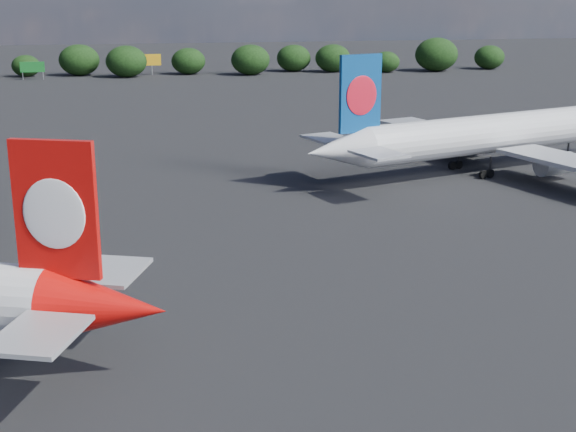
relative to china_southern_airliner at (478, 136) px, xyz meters
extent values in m
plane|color=black|center=(-48.36, 5.49, -4.69)|extent=(500.00, 500.00, 0.00)
cone|color=red|center=(-44.10, -47.55, -0.18)|extent=(8.33, 6.75, 4.51)
cube|color=red|center=(-46.64, -46.60, 5.59)|extent=(4.80, 2.16, 8.11)
ellipsoid|color=white|center=(-46.73, -46.86, 5.42)|extent=(3.61, 1.50, 4.15)
ellipsoid|color=white|center=(-46.54, -46.35, 5.42)|extent=(3.61, 1.50, 4.15)
cube|color=#A5A8AD|center=(-47.53, -51.56, 0.18)|extent=(5.69, 6.49, 0.27)
cube|color=#A5A8AD|center=(-44.05, -42.28, 0.18)|extent=(5.69, 6.49, 0.27)
cylinder|color=silver|center=(1.57, 0.50, 0.15)|extent=(36.50, 15.78, 4.84)
cone|color=silver|center=(-19.63, -6.26, 0.15)|extent=(8.85, 6.96, 4.84)
cube|color=navy|center=(-16.87, -5.38, 6.35)|extent=(5.22, 2.08, 8.71)
ellipsoid|color=red|center=(-16.78, -5.65, 6.17)|extent=(3.93, 1.42, 4.45)
ellipsoid|color=red|center=(-16.96, -5.10, 6.17)|extent=(3.93, 1.42, 4.45)
cube|color=#A5A8AD|center=(-16.17, -10.74, 0.54)|extent=(5.91, 6.85, 0.29)
cube|color=#A5A8AD|center=(-19.41, -0.60, 0.54)|extent=(5.91, 6.85, 0.29)
cube|color=#A5A8AD|center=(7.23, -10.90, -1.40)|extent=(11.87, 20.35, 0.53)
cube|color=#A5A8AD|center=(-0.41, 13.07, -1.40)|extent=(11.87, 20.35, 0.53)
cylinder|color=#A5A8AD|center=(7.61, -5.70, -2.65)|extent=(5.40, 3.96, 2.61)
cube|color=#A5A8AD|center=(7.61, -5.70, -1.98)|extent=(2.12, 0.92, 1.16)
cylinder|color=#A5A8AD|center=(2.91, 9.05, -2.65)|extent=(5.40, 3.96, 2.61)
cube|color=#A5A8AD|center=(2.91, 9.05, -1.98)|extent=(2.12, 0.92, 1.16)
cylinder|color=black|center=(0.61, -2.85, -3.23)|extent=(0.34, 0.34, 2.42)
cylinder|color=black|center=(0.61, -2.85, -4.15)|extent=(1.15, 0.74, 1.06)
cylinder|color=black|center=(-0.41, -3.18, -4.15)|extent=(1.15, 0.74, 1.06)
cylinder|color=black|center=(-1.15, 2.68, -3.23)|extent=(0.34, 0.34, 2.42)
cylinder|color=black|center=(-1.15, 2.68, -4.15)|extent=(1.15, 0.74, 1.06)
cylinder|color=black|center=(-2.17, 2.36, -4.15)|extent=(1.15, 0.74, 1.06)
cylinder|color=black|center=(15.40, 4.91, -3.28)|extent=(0.29, 0.29, 2.42)
cylinder|color=black|center=(15.40, 4.91, -4.25)|extent=(0.93, 0.59, 0.87)
cube|color=#136321|center=(-66.36, 121.49, -1.49)|extent=(6.00, 0.30, 2.60)
cylinder|color=gray|center=(-68.86, 121.49, -3.69)|extent=(0.20, 0.20, 2.00)
cylinder|color=gray|center=(-63.86, 121.49, -3.69)|extent=(0.20, 0.20, 2.00)
cube|color=gold|center=(-36.36, 127.49, -0.69)|extent=(5.00, 0.30, 3.00)
cylinder|color=gray|center=(-36.36, 127.49, -3.44)|extent=(0.30, 0.30, 2.50)
ellipsoid|color=black|center=(-68.84, 129.30, -1.87)|extent=(7.33, 6.20, 5.64)
ellipsoid|color=black|center=(-55.20, 129.42, -0.61)|extent=(10.61, 8.97, 8.16)
ellipsoid|color=black|center=(-42.95, 122.84, -0.62)|extent=(10.58, 8.95, 8.13)
ellipsoid|color=black|center=(-26.59, 127.10, -1.17)|extent=(9.13, 7.73, 7.02)
ellipsoid|color=black|center=(-10.44, 122.43, -0.68)|extent=(10.41, 8.81, 8.01)
ellipsoid|color=black|center=(2.74, 129.38, -1.01)|extent=(9.56, 8.09, 7.35)
ellipsoid|color=black|center=(13.01, 125.59, -0.90)|extent=(9.85, 8.33, 7.58)
ellipsoid|color=black|center=(27.22, 121.88, -1.82)|extent=(7.45, 6.31, 5.73)
ellipsoid|color=black|center=(41.85, 122.21, -0.06)|extent=(12.03, 10.18, 9.25)
ellipsoid|color=black|center=(59.03, 125.12, -1.32)|extent=(8.76, 7.41, 6.74)
camera|label=1|loc=(-42.05, -92.23, 17.75)|focal=50.00mm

